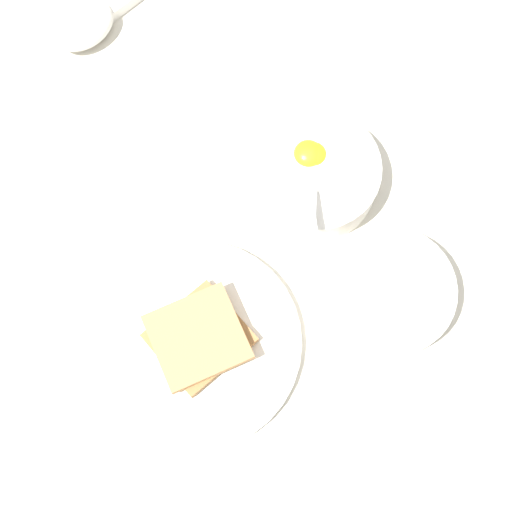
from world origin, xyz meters
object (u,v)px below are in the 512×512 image
at_px(toast_sandwich, 199,338).
at_px(congee_bowl, 387,293).
at_px(egg_bowl, 314,174).
at_px(toast_plate, 196,343).
at_px(soup_spoon, 93,20).

height_order(toast_sandwich, congee_bowl, congee_bowl).
bearing_deg(toast_sandwich, egg_bowl, 46.54).
relative_size(toast_plate, toast_sandwich, 1.85).
relative_size(toast_sandwich, congee_bowl, 0.89).
bearing_deg(egg_bowl, toast_sandwich, -133.46).
height_order(egg_bowl, toast_plate, egg_bowl).
bearing_deg(toast_plate, congee_bowl, 4.05).
bearing_deg(soup_spoon, egg_bowl, -47.82).
height_order(egg_bowl, soup_spoon, egg_bowl).
xyz_separation_m(toast_plate, soup_spoon, (-0.07, 0.40, 0.01)).
distance_m(toast_sandwich, congee_bowl, 0.20).
xyz_separation_m(toast_plate, toast_sandwich, (0.00, 0.00, 0.02)).
relative_size(egg_bowl, soup_spoon, 0.90).
xyz_separation_m(soup_spoon, congee_bowl, (0.27, -0.39, 0.01)).
relative_size(egg_bowl, toast_sandwich, 1.26).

